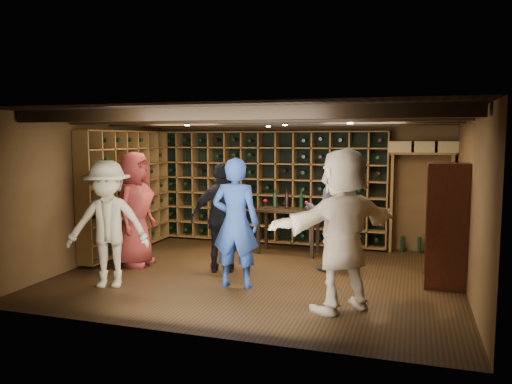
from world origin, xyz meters
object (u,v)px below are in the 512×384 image
(man_grey_suit, at_px, (334,212))
(guest_red_floral, at_px, (135,209))
(guest_beige, at_px, (343,230))
(guest_khaki, at_px, (108,224))
(tasting_table, at_px, (288,214))
(man_blue_shirt, at_px, (236,223))
(display_cabinet, at_px, (446,228))
(guest_woman_black, at_px, (223,218))

(man_grey_suit, bearing_deg, guest_red_floral, -4.83)
(guest_red_floral, bearing_deg, guest_beige, -110.64)
(guest_khaki, height_order, tasting_table, guest_khaki)
(man_grey_suit, bearing_deg, guest_khaki, 15.58)
(man_blue_shirt, xyz_separation_m, man_grey_suit, (1.19, 1.33, 0.01))
(display_cabinet, distance_m, tasting_table, 2.97)
(guest_red_floral, xyz_separation_m, guest_khaki, (0.27, -1.18, -0.04))
(man_grey_suit, xyz_separation_m, guest_beige, (0.39, -1.85, 0.07))
(display_cabinet, xyz_separation_m, guest_khaki, (-4.60, -1.42, 0.05))
(display_cabinet, distance_m, man_grey_suit, 1.72)
(display_cabinet, distance_m, guest_khaki, 4.81)
(man_grey_suit, bearing_deg, display_cabinet, 148.48)
(guest_beige, bearing_deg, guest_woman_black, -76.54)
(guest_red_floral, bearing_deg, display_cabinet, -89.85)
(man_grey_suit, height_order, guest_beige, guest_beige)
(man_blue_shirt, relative_size, guest_woman_black, 1.07)
(guest_red_floral, height_order, guest_woman_black, guest_red_floral)
(guest_woman_black, bearing_deg, man_grey_suit, 179.59)
(man_grey_suit, height_order, guest_red_floral, guest_red_floral)
(display_cabinet, xyz_separation_m, tasting_table, (-2.64, 1.37, -0.12))
(man_blue_shirt, relative_size, tasting_table, 1.65)
(man_grey_suit, relative_size, tasting_table, 1.68)
(guest_beige, distance_m, tasting_table, 3.11)
(man_grey_suit, xyz_separation_m, tasting_table, (-0.98, 0.93, -0.20))
(man_blue_shirt, distance_m, guest_red_floral, 2.12)
(display_cabinet, height_order, guest_red_floral, guest_red_floral)
(guest_woman_black, relative_size, guest_khaki, 0.96)
(guest_khaki, relative_size, guest_beige, 0.90)
(man_blue_shirt, xyz_separation_m, guest_woman_black, (-0.47, 0.72, -0.06))
(guest_khaki, bearing_deg, man_blue_shirt, -2.13)
(man_grey_suit, height_order, guest_woman_black, man_grey_suit)
(man_blue_shirt, height_order, guest_woman_black, man_blue_shirt)
(guest_beige, bearing_deg, display_cabinet, -177.41)
(guest_woman_black, relative_size, tasting_table, 1.55)
(display_cabinet, height_order, man_blue_shirt, man_blue_shirt)
(tasting_table, bearing_deg, guest_khaki, -122.75)
(guest_khaki, bearing_deg, guest_red_floral, 84.01)
(guest_khaki, bearing_deg, display_cabinet, -1.89)
(display_cabinet, relative_size, man_grey_suit, 0.93)
(man_blue_shirt, bearing_deg, display_cabinet, -167.42)
(guest_red_floral, distance_m, guest_khaki, 1.21)
(man_blue_shirt, height_order, guest_beige, guest_beige)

